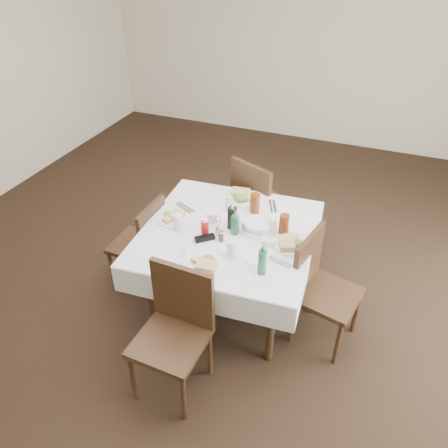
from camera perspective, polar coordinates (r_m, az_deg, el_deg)
name	(u,v)px	position (r m, az deg, el deg)	size (l,w,h in m)	color
ground_plane	(215,282)	(4.06, -1.23, -7.56)	(7.00, 7.00, 0.00)	black
room_shell	(212,100)	(3.16, -1.63, 15.94)	(6.04, 7.04, 2.80)	beige
dining_table	(228,239)	(3.43, 0.54, -2.00)	(1.40, 1.40, 0.76)	black
chair_north	(258,201)	(4.14, 4.44, 3.06)	(0.61, 0.61, 0.98)	black
chair_south	(176,324)	(2.98, -6.27, -12.82)	(0.47, 0.47, 0.95)	black
chair_east	(319,283)	(3.35, 12.25, -7.51)	(0.52, 0.52, 0.92)	black
chair_west	(144,240)	(3.81, -10.41, -2.03)	(0.41, 0.41, 0.85)	black
meal_north	(243,197)	(3.75, 2.44, 3.55)	(0.29, 0.29, 0.06)	white
meal_south	(205,264)	(3.03, -2.50, -5.27)	(0.27, 0.27, 0.06)	white
meal_east	(290,244)	(3.25, 8.67, -2.55)	(0.27, 0.27, 0.06)	white
meal_west	(173,217)	(3.52, -6.68, 0.89)	(0.25, 0.25, 0.05)	white
side_plate_a	(210,205)	(3.67, -1.87, 2.46)	(0.18, 0.18, 0.01)	white
side_plate_b	(256,258)	(3.12, 4.21, -4.41)	(0.18, 0.18, 0.01)	white
water_n	(229,202)	(3.62, 0.66, 2.87)	(0.06, 0.06, 0.11)	silver
water_s	(232,249)	(3.09, 1.05, -3.28)	(0.07, 0.07, 0.13)	silver
water_e	(272,225)	(3.35, 6.27, -0.20)	(0.06, 0.06, 0.12)	silver
water_w	(179,222)	(3.38, -5.96, 0.26)	(0.07, 0.07, 0.13)	silver
iced_tea_a	(255,203)	(3.56, 4.05, 2.71)	(0.08, 0.08, 0.17)	maroon
iced_tea_b	(284,224)	(3.35, 7.85, -0.01)	(0.08, 0.08, 0.16)	maroon
bread_basket	(257,226)	(3.37, 4.37, -0.32)	(0.24, 0.24, 0.08)	silver
oil_cruet_dark	(232,217)	(3.35, 1.07, 0.93)	(0.06, 0.06, 0.24)	black
oil_cruet_green	(235,224)	(3.30, 1.45, 0.00)	(0.05, 0.05, 0.21)	#21653D
ketchup_bottle	(205,227)	(3.32, -2.51, -0.36)	(0.06, 0.06, 0.13)	#AB1A1B
salt_shaker	(217,232)	(3.31, -0.87, -0.99)	(0.03, 0.03, 0.07)	white
pepper_shaker	(221,236)	(3.25, -0.39, -1.57)	(0.04, 0.04, 0.09)	#463124
coffee_mug	(212,218)	(3.44, -1.57, 0.76)	(0.15, 0.13, 0.10)	white
sunglasses	(205,238)	(3.28, -2.55, -1.84)	(0.15, 0.14, 0.03)	black
green_bottle	(262,262)	(2.94, 5.01, -4.93)	(0.06, 0.06, 0.22)	#21653D
sugar_caddy	(268,242)	(3.24, 5.81, -2.38)	(0.09, 0.06, 0.05)	white
cutlery_n	(273,206)	(3.68, 6.38, 2.31)	(0.12, 0.20, 0.01)	silver
cutlery_s	(182,255)	(3.15, -5.56, -4.04)	(0.10, 0.18, 0.01)	silver
cutlery_e	(279,262)	(3.10, 7.25, -4.96)	(0.18, 0.09, 0.01)	silver
cutlery_w	(185,208)	(3.66, -5.16, 2.13)	(0.20, 0.13, 0.01)	silver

